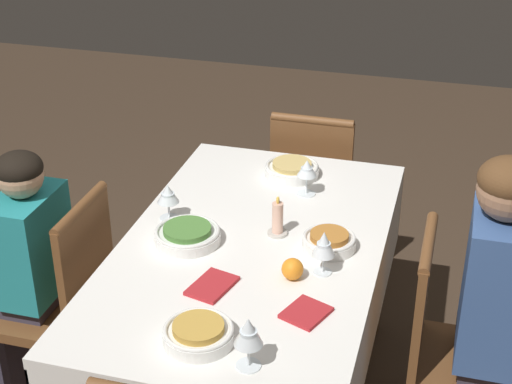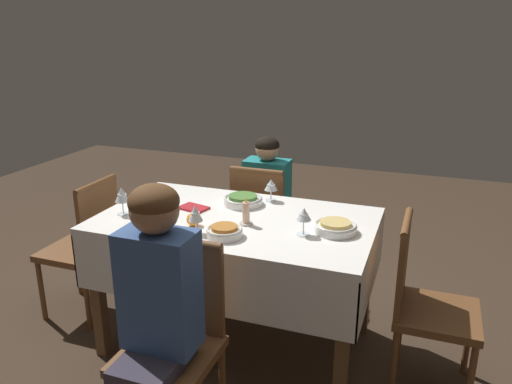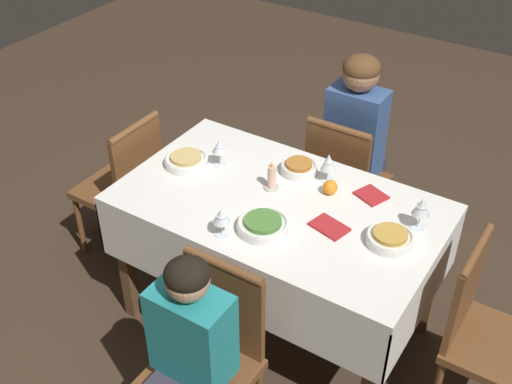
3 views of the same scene
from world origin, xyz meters
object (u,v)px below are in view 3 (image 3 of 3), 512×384
at_px(chair_south, 210,352).
at_px(candle_centerpiece, 272,179).
at_px(bowl_west, 186,160).
at_px(bowl_east, 389,238).
at_px(chair_east, 485,330).
at_px(wine_glass_north, 328,163).
at_px(napkin_spare_side, 371,195).
at_px(chair_west, 126,183).
at_px(wine_glass_south, 222,217).
at_px(chair_north, 343,180).
at_px(bowl_south, 263,225).
at_px(bowl_north, 299,167).
at_px(wine_glass_west, 220,147).
at_px(person_child_teal, 184,365).
at_px(napkin_red_folded, 329,227).
at_px(orange_fruit, 330,187).
at_px(person_adult_denim, 357,140).
at_px(dining_table, 279,220).
at_px(wine_glass_east, 422,207).

height_order(chair_south, candle_centerpiece, candle_centerpiece).
distance_m(bowl_west, bowl_east, 1.07).
height_order(chair_east, wine_glass_north, wine_glass_north).
height_order(wine_glass_north, napkin_spare_side, wine_glass_north).
relative_size(chair_west, bowl_east, 4.46).
bearing_deg(wine_glass_south, chair_north, 84.72).
relative_size(chair_north, napkin_spare_side, 5.52).
xyz_separation_m(chair_south, bowl_south, (-0.05, 0.47, 0.31)).
relative_size(bowl_south, napkin_spare_side, 1.39).
height_order(bowl_north, bowl_south, same).
bearing_deg(wine_glass_south, bowl_west, 143.06).
bearing_deg(bowl_south, chair_north, 92.34).
bearing_deg(bowl_south, candle_centerpiece, 114.47).
bearing_deg(chair_east, bowl_south, 103.86).
distance_m(bowl_south, wine_glass_west, 0.54).
bearing_deg(wine_glass_west, bowl_east, -6.41).
bearing_deg(person_child_teal, bowl_east, 62.32).
relative_size(bowl_east, napkin_red_folded, 1.12).
bearing_deg(chair_west, orange_fruit, 97.83).
distance_m(bowl_north, orange_fruit, 0.22).
bearing_deg(person_adult_denim, chair_north, 90.00).
height_order(wine_glass_west, orange_fruit, wine_glass_west).
height_order(person_adult_denim, napkin_spare_side, person_adult_denim).
relative_size(bowl_west, orange_fruit, 3.07).
bearing_deg(chair_south, napkin_red_folded, 73.94).
distance_m(chair_north, napkin_spare_side, 0.61).
xyz_separation_m(person_adult_denim, bowl_north, (-0.05, -0.58, 0.13)).
xyz_separation_m(person_adult_denim, person_child_teal, (0.09, -1.67, -0.10)).
distance_m(chair_west, person_child_teal, 1.38).
bearing_deg(chair_west, person_child_teal, 51.35).
xyz_separation_m(person_child_teal, candle_centerpiece, (-0.18, 0.91, 0.25)).
bearing_deg(napkin_red_folded, chair_north, 110.27).
height_order(chair_north, bowl_south, chair_north).
distance_m(chair_south, bowl_west, 0.99).
distance_m(chair_west, wine_glass_south, 1.03).
bearing_deg(chair_north, napkin_red_folded, 110.27).
distance_m(dining_table, candle_centerpiece, 0.19).
bearing_deg(orange_fruit, chair_south, -94.67).
height_order(wine_glass_south, napkin_spare_side, wine_glass_south).
bearing_deg(chair_south, napkin_spare_side, 75.69).
bearing_deg(wine_glass_south, person_child_teal, -70.76).
distance_m(chair_north, person_adult_denim, 0.23).
bearing_deg(chair_west, wine_glass_north, 102.51).
distance_m(chair_east, napkin_spare_side, 0.75).
height_order(bowl_north, napkin_spare_side, bowl_north).
height_order(chair_north, napkin_spare_side, chair_north).
bearing_deg(chair_east, person_adult_denim, 50.40).
xyz_separation_m(chair_west, napkin_spare_side, (1.32, 0.24, 0.29)).
bearing_deg(wine_glass_east, napkin_spare_side, 159.56).
bearing_deg(person_adult_denim, dining_table, 89.55).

